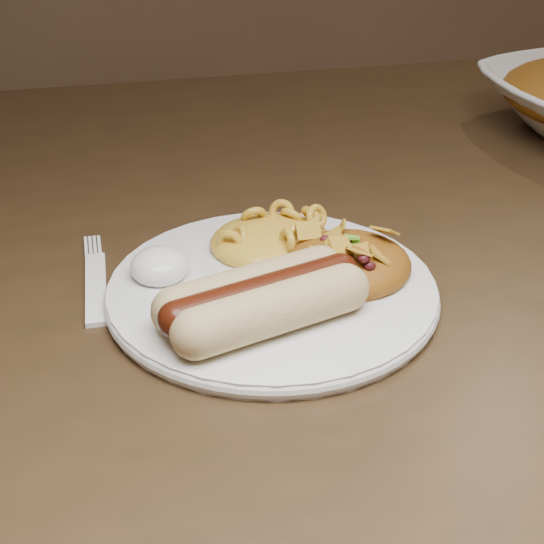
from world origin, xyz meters
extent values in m
cube|color=#382514|center=(0.00, 0.00, 0.73)|extent=(1.60, 0.90, 0.04)
cylinder|color=silver|center=(-0.03, -0.09, 0.76)|extent=(0.31, 0.31, 0.01)
cylinder|color=#D4BB73|center=(-0.05, -0.15, 0.78)|extent=(0.12, 0.06, 0.03)
cylinder|color=#D4BB73|center=(-0.05, -0.12, 0.78)|extent=(0.12, 0.06, 0.03)
cylinder|color=#460C05|center=(-0.05, -0.14, 0.78)|extent=(0.12, 0.06, 0.02)
ellipsoid|color=yellow|center=(-0.02, -0.04, 0.78)|extent=(0.11, 0.10, 0.04)
ellipsoid|color=white|center=(-0.11, -0.06, 0.78)|extent=(0.05, 0.05, 0.03)
ellipsoid|color=#9D1E03|center=(0.02, -0.09, 0.77)|extent=(0.09, 0.09, 0.04)
cube|color=white|center=(-0.16, -0.05, 0.75)|extent=(0.03, 0.16, 0.00)
camera|label=1|loc=(-0.15, -0.59, 1.07)|focal=55.00mm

